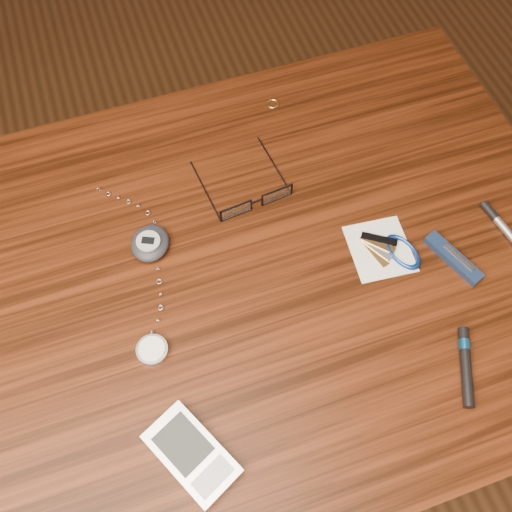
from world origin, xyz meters
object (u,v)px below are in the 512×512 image
object	(u,v)px
eyeglasses	(255,199)
pda_phone	(192,454)
silver_pen	(509,234)
notepad_keys	(391,250)
pedometer	(150,243)
pocket_knife	(453,258)
pocket_watch	(152,342)
desk	(233,305)

from	to	relation	value
eyeglasses	pda_phone	bearing A→B (deg)	-120.65
silver_pen	notepad_keys	bearing A→B (deg)	169.25
eyeglasses	pda_phone	size ratio (longest dim) A/B	1.02
eyeglasses	pedometer	xyz separation A→B (m)	(-0.16, -0.02, -0.00)
pedometer	pocket_knife	distance (m)	0.42
eyeglasses	silver_pen	distance (m)	0.36
eyeglasses	pda_phone	world-z (taller)	eyeglasses
pedometer	pocket_watch	bearing A→B (deg)	-103.44
pda_phone	pocket_knife	xyz separation A→B (m)	(0.41, 0.13, -0.00)
desk	notepad_keys	xyz separation A→B (m)	(0.22, -0.04, 0.11)
pedometer	pocket_knife	xyz separation A→B (m)	(0.39, -0.16, -0.00)
pda_phone	pocket_knife	bearing A→B (deg)	17.72
pocket_watch	pda_phone	size ratio (longest dim) A/B	2.29
notepad_keys	silver_pen	size ratio (longest dim) A/B	0.74
pocket_watch	notepad_keys	distance (m)	0.35
pedometer	notepad_keys	xyz separation A→B (m)	(0.31, -0.12, -0.01)
eyeglasses	notepad_keys	distance (m)	0.21
pocket_watch	pda_phone	world-z (taller)	pda_phone
pocket_watch	pocket_knife	world-z (taller)	pocket_knife
pda_phone	pedometer	distance (m)	0.29
silver_pen	desk	bearing A→B (deg)	169.97
desk	notepad_keys	bearing A→B (deg)	-9.48
desk	notepad_keys	distance (m)	0.25
eyeglasses	silver_pen	size ratio (longest dim) A/B	0.93
pocket_knife	notepad_keys	bearing A→B (deg)	151.43
pda_phone	notepad_keys	xyz separation A→B (m)	(0.34, 0.17, -0.00)
pda_phone	notepad_keys	size ratio (longest dim) A/B	1.24
pda_phone	pocket_knife	distance (m)	0.43
desk	silver_pen	size ratio (longest dim) A/B	7.24
desk	pocket_knife	distance (m)	0.33
pda_phone	pocket_knife	world-z (taller)	pda_phone
desk	eyeglasses	distance (m)	0.17
desk	pocket_watch	size ratio (longest dim) A/B	3.44
eyeglasses	pda_phone	xyz separation A→B (m)	(-0.18, -0.31, -0.00)
pocket_watch	desk	bearing A→B (deg)	25.91
eyeglasses	notepad_keys	xyz separation A→B (m)	(0.15, -0.14, -0.01)
desk	pocket_watch	world-z (taller)	pocket_watch
pda_phone	notepad_keys	bearing A→B (deg)	27.02
desk	pedometer	size ratio (longest dim) A/B	13.10
notepad_keys	pocket_knife	xyz separation A→B (m)	(0.07, -0.04, 0.00)
pocket_watch	notepad_keys	xyz separation A→B (m)	(0.35, 0.02, -0.00)
eyeglasses	pedometer	distance (m)	0.16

